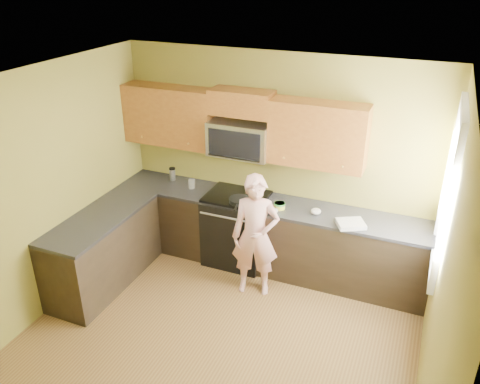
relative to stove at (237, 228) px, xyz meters
The scene contains 25 objects.
floor 1.79m from the stove, 76.57° to the right, with size 4.00×4.00×0.00m, color brown.
ceiling 2.81m from the stove, 76.57° to the right, with size 4.00×4.00×0.00m, color white.
wall_back 1.02m from the stove, 39.09° to the left, with size 4.00×4.00×0.00m, color olive.
wall_left 2.48m from the stove, 133.69° to the right, with size 4.00×4.00×0.00m, color olive.
wall_right 3.05m from the stove, 34.91° to the right, with size 4.00×4.00×0.00m, color olive.
cabinet_back_run 0.40m from the stove, ahead, with size 4.00×0.60×0.88m, color black.
cabinet_left_run 1.69m from the stove, 140.41° to the right, with size 0.60×1.60×0.88m, color black.
countertop_back 0.58m from the stove, ahead, with size 4.00×0.62×0.04m, color black.
countertop_left 1.73m from the stove, 140.19° to the right, with size 0.62×1.60×0.04m, color black.
stove is the anchor object (origin of this frame).
microwave 0.98m from the stove, 90.00° to the left, with size 0.76×0.40×0.42m, color silver, non-canonical shape.
upper_cab_left 1.40m from the stove, behind, with size 1.22×0.33×0.75m, color brown, non-canonical shape.
upper_cab_right 1.36m from the stove, ahead, with size 1.12×0.33×0.75m, color brown, non-canonical shape.
upper_cab_over_mw 1.63m from the stove, 90.00° to the left, with size 0.76×0.33×0.30m, color brown.
window 2.70m from the stove, 11.29° to the right, with size 0.06×1.06×1.66m, color white, non-canonical shape.
woman 0.75m from the stove, 49.18° to the right, with size 0.55×0.36×1.50m, color #F07C78.
frying_pan 0.52m from the stove, 57.16° to the right, with size 0.26×0.45×0.06m, color black, non-canonical shape.
butter_tub 0.75m from the stove, ahead, with size 0.13×0.13×0.10m, color #FDFD42, non-canonical shape.
toast_slice 0.65m from the stove, 10.81° to the right, with size 0.11×0.11×0.01m, color #B27F47.
napkin_a 0.76m from the stove, 20.63° to the right, with size 0.11×0.12×0.06m, color silver.
napkin_b 1.14m from the stove, ahead, with size 0.12×0.13×0.07m, color silver.
dish_towel 1.55m from the stove, ahead, with size 0.30×0.24×0.05m, color white.
travel_mug 1.12m from the stove, behind, with size 0.08×0.08×0.18m, color silver, non-canonical shape.
glass_b 0.83m from the stove, behind, with size 0.07×0.07×0.12m, color silver.
glass_c 0.82m from the stove, behind, with size 0.07×0.07×0.12m, color silver.
Camera 1 is at (1.74, -3.37, 3.64)m, focal length 36.34 mm.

